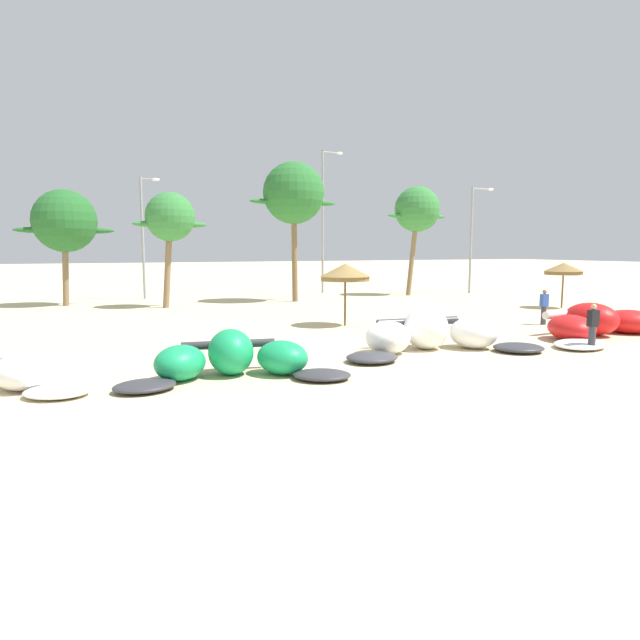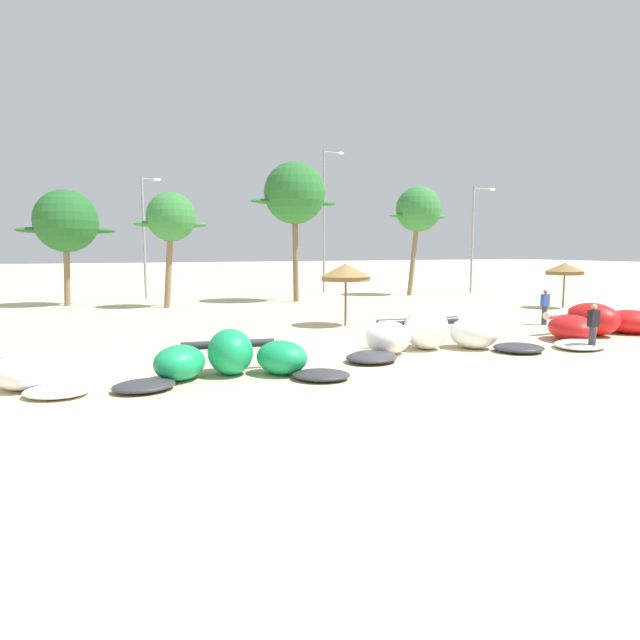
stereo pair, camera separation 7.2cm
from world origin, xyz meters
TOP-DOWN VIEW (x-y plane):
  - ground_plane at (0.00, 0.00)m, footprint 260.00×260.00m
  - kite_left at (-5.18, -1.08)m, footprint 6.33×3.39m
  - kite_left_of_center at (2.08, -0.05)m, footprint 7.43×3.74m
  - kite_center at (10.06, -0.21)m, footprint 8.66×4.40m
  - beach_umbrella_near_van at (2.30, 6.86)m, footprint 2.30×2.30m
  - beach_umbrella_middle at (17.40, 8.42)m, footprint 2.21×2.21m
  - person_near_kites at (7.03, -2.34)m, footprint 0.36×0.24m
  - person_by_umbrellas at (10.77, 3.41)m, footprint 0.36×0.24m
  - palm_left at (-8.95, 21.94)m, footprint 5.63×3.75m
  - palm_left_of_gap at (-3.35, 18.30)m, footprint 4.29×2.86m
  - palm_center_left at (4.63, 18.79)m, footprint 5.97×3.98m
  - palm_center_right at (14.90, 19.88)m, footprint 5.02×3.35m
  - lamppost_west_center at (-3.98, 24.94)m, footprint 1.39×0.24m
  - lamppost_east_center at (9.54, 24.68)m, footprint 1.82×0.24m
  - lamppost_east at (19.91, 19.57)m, footprint 2.15×0.24m

SIDE VIEW (x-z plane):
  - ground_plane at x=0.00m, z-range 0.00..0.00m
  - kite_left at x=-5.18m, z-range -0.15..1.12m
  - kite_center at x=10.06m, z-range -0.15..1.16m
  - kite_left_of_center at x=2.08m, z-range -0.17..1.31m
  - person_near_kites at x=7.03m, z-range 0.01..1.63m
  - person_by_umbrellas at x=10.77m, z-range 0.01..1.63m
  - beach_umbrella_middle at x=17.40m, z-range 0.98..3.63m
  - beach_umbrella_near_van at x=2.30m, z-range 1.01..3.82m
  - lamppost_west_center at x=-3.98m, z-range 0.49..8.80m
  - lamppost_east at x=19.91m, z-range 0.57..8.77m
  - palm_left at x=-8.95m, z-range 1.58..8.59m
  - palm_left_of_gap at x=-3.35m, z-range 1.85..8.60m
  - lamppost_east_center at x=9.54m, z-range 0.56..11.53m
  - palm_center_right at x=14.90m, z-range 2.26..10.30m
  - palm_center_left at x=4.63m, z-range 2.46..11.49m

